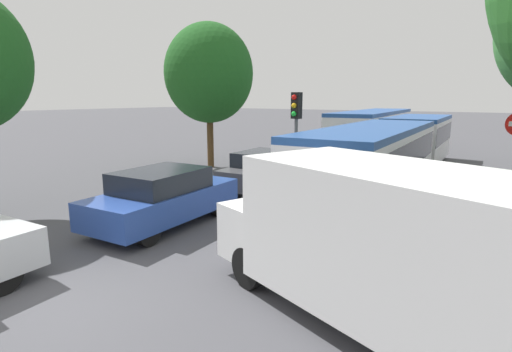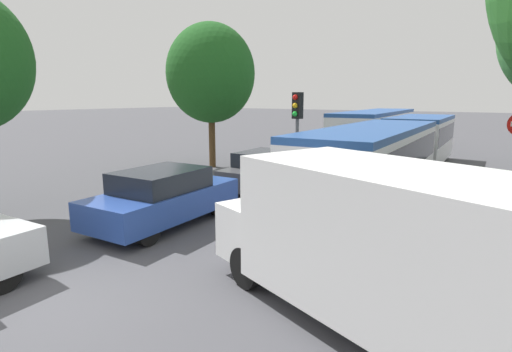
{
  "view_description": "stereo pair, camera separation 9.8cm",
  "coord_description": "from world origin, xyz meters",
  "px_view_note": "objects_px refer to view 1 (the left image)",
  "views": [
    {
      "loc": [
        5.89,
        -2.8,
        3.21
      ],
      "look_at": [
        0.2,
        5.72,
        1.2
      ],
      "focal_mm": 28.0,
      "sensor_mm": 36.0,
      "label": 1
    },
    {
      "loc": [
        5.97,
        -2.75,
        3.21
      ],
      "look_at": [
        0.2,
        5.72,
        1.2
      ],
      "focal_mm": 28.0,
      "sensor_mm": 36.0,
      "label": 2
    }
  ],
  "objects_px": {
    "city_bus_rear": "(373,128)",
    "queued_car_blue": "(163,197)",
    "traffic_light": "(296,119)",
    "tree_left_mid": "(211,76)",
    "queued_car_graphite": "(265,170)",
    "white_van": "(373,238)",
    "articulated_bus": "(395,147)"
  },
  "relations": [
    {
      "from": "city_bus_rear",
      "to": "queued_car_blue",
      "type": "bearing_deg",
      "value": 176.32
    },
    {
      "from": "city_bus_rear",
      "to": "traffic_light",
      "type": "height_order",
      "value": "traffic_light"
    },
    {
      "from": "queued_car_blue",
      "to": "tree_left_mid",
      "type": "xyz_separation_m",
      "value": [
        -4.64,
        7.5,
        3.45
      ]
    },
    {
      "from": "city_bus_rear",
      "to": "queued_car_graphite",
      "type": "height_order",
      "value": "city_bus_rear"
    },
    {
      "from": "white_van",
      "to": "tree_left_mid",
      "type": "relative_size",
      "value": 0.82
    },
    {
      "from": "queued_car_graphite",
      "to": "city_bus_rear",
      "type": "bearing_deg",
      "value": -2.71
    },
    {
      "from": "white_van",
      "to": "traffic_light",
      "type": "bearing_deg",
      "value": -35.16
    },
    {
      "from": "articulated_bus",
      "to": "traffic_light",
      "type": "distance_m",
      "value": 4.34
    },
    {
      "from": "queued_car_graphite",
      "to": "tree_left_mid",
      "type": "distance_m",
      "value": 6.33
    },
    {
      "from": "queued_car_graphite",
      "to": "articulated_bus",
      "type": "bearing_deg",
      "value": -45.25
    },
    {
      "from": "articulated_bus",
      "to": "tree_left_mid",
      "type": "height_order",
      "value": "tree_left_mid"
    },
    {
      "from": "traffic_light",
      "to": "tree_left_mid",
      "type": "distance_m",
      "value": 6.09
    },
    {
      "from": "queued_car_graphite",
      "to": "white_van",
      "type": "bearing_deg",
      "value": -140.61
    },
    {
      "from": "queued_car_blue",
      "to": "queued_car_graphite",
      "type": "height_order",
      "value": "queued_car_blue"
    },
    {
      "from": "articulated_bus",
      "to": "white_van",
      "type": "xyz_separation_m",
      "value": [
        2.38,
        -10.21,
        -0.11
      ]
    },
    {
      "from": "queued_car_blue",
      "to": "traffic_light",
      "type": "height_order",
      "value": "traffic_light"
    },
    {
      "from": "articulated_bus",
      "to": "queued_car_blue",
      "type": "bearing_deg",
      "value": -24.09
    },
    {
      "from": "queued_car_blue",
      "to": "tree_left_mid",
      "type": "relative_size",
      "value": 0.65
    },
    {
      "from": "queued_car_graphite",
      "to": "tree_left_mid",
      "type": "bearing_deg",
      "value": 57.0
    },
    {
      "from": "city_bus_rear",
      "to": "tree_left_mid",
      "type": "height_order",
      "value": "tree_left_mid"
    },
    {
      "from": "articulated_bus",
      "to": "city_bus_rear",
      "type": "relative_size",
      "value": 1.37
    },
    {
      "from": "queued_car_blue",
      "to": "traffic_light",
      "type": "bearing_deg",
      "value": -12.2
    },
    {
      "from": "queued_car_blue",
      "to": "traffic_light",
      "type": "distance_m",
      "value": 5.81
    },
    {
      "from": "queued_car_graphite",
      "to": "traffic_light",
      "type": "xyz_separation_m",
      "value": [
        0.9,
        0.58,
        1.81
      ]
    },
    {
      "from": "traffic_light",
      "to": "tree_left_mid",
      "type": "height_order",
      "value": "tree_left_mid"
    },
    {
      "from": "white_van",
      "to": "tree_left_mid",
      "type": "xyz_separation_m",
      "value": [
        -10.45,
        8.94,
        2.94
      ]
    },
    {
      "from": "queued_car_graphite",
      "to": "traffic_light",
      "type": "height_order",
      "value": "traffic_light"
    },
    {
      "from": "queued_car_graphite",
      "to": "white_van",
      "type": "height_order",
      "value": "white_van"
    },
    {
      "from": "articulated_bus",
      "to": "tree_left_mid",
      "type": "relative_size",
      "value": 2.42
    },
    {
      "from": "white_van",
      "to": "traffic_light",
      "type": "relative_size",
      "value": 1.58
    },
    {
      "from": "queued_car_blue",
      "to": "queued_car_graphite",
      "type": "distance_m",
      "value": 4.89
    },
    {
      "from": "queued_car_graphite",
      "to": "white_van",
      "type": "relative_size",
      "value": 0.75
    }
  ]
}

